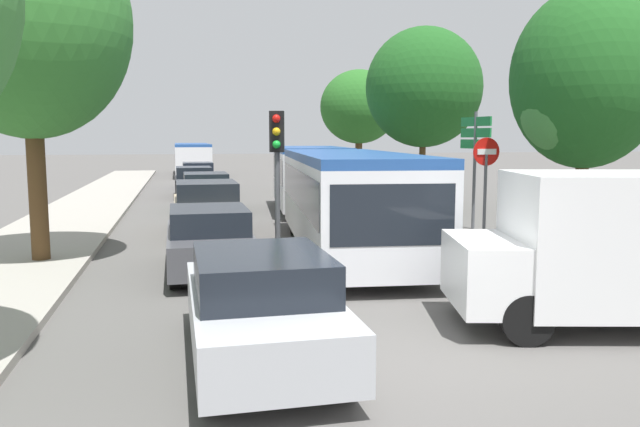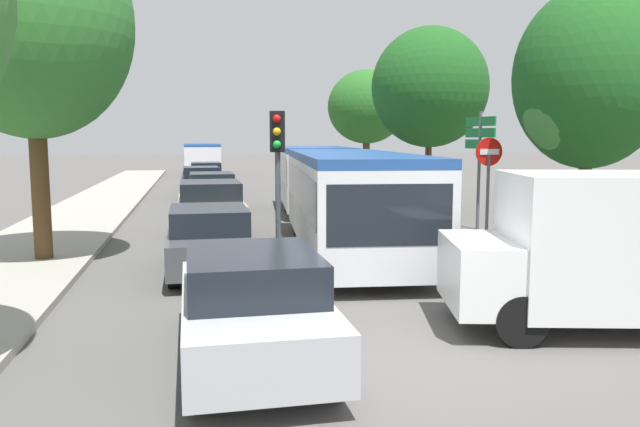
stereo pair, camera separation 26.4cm
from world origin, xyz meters
name	(u,v)px [view 1 (the left image)]	position (x,y,z in m)	size (l,w,h in m)	color
ground_plane	(395,354)	(0.00, 0.00, 0.00)	(200.00, 200.00, 0.00)	#565451
kerb_strip_left	(93,203)	(-6.36, 20.06, 0.07)	(3.20, 50.12, 0.14)	#9E998E
articulated_bus	(328,184)	(1.62, 10.69, 1.42)	(4.06, 16.71, 2.46)	silver
city_bus_rear	(192,157)	(-1.92, 40.12, 1.36)	(2.52, 10.96, 2.35)	silver
queued_car_silver	(261,306)	(-1.75, 0.12, 0.72)	(1.77, 4.08, 1.41)	#B7BABF
queued_car_graphite	(209,240)	(-2.16, 5.52, 0.70)	(1.73, 4.00, 1.39)	#47474C
queued_car_tan	(207,207)	(-1.99, 11.10, 0.78)	(1.92, 4.44, 1.53)	tan
queued_car_green	(206,191)	(-1.79, 17.00, 0.74)	(1.83, 4.22, 1.46)	#236638
queued_car_black	(194,182)	(-2.13, 22.66, 0.73)	(1.80, 4.15, 1.44)	black
queued_car_navy	(198,175)	(-1.81, 27.88, 0.73)	(1.80, 4.16, 1.44)	navy
white_van	(637,245)	(3.87, 0.35, 1.24)	(5.31, 3.02, 2.31)	white
traffic_light	(277,152)	(-0.61, 6.19, 2.50)	(0.36, 0.39, 3.40)	#56595E
no_entry_sign	(486,176)	(4.74, 6.79, 1.88)	(0.70, 0.08, 2.82)	#56595E
direction_sign_post	(475,146)	(6.10, 10.15, 2.57)	(0.34, 1.38, 3.60)	#56595E
tree_left_mid	(29,28)	(-5.78, 7.21, 5.14)	(4.29, 4.29, 7.77)	#51381E
tree_right_near	(583,83)	(6.37, 5.39, 4.07)	(3.44, 3.44, 6.26)	#51381E
tree_right_mid	(422,91)	(6.45, 15.43, 4.61)	(4.46, 4.46, 7.02)	#51381E
tree_right_far	(359,107)	(6.51, 24.43, 4.40)	(4.09, 4.09, 6.35)	#51381E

